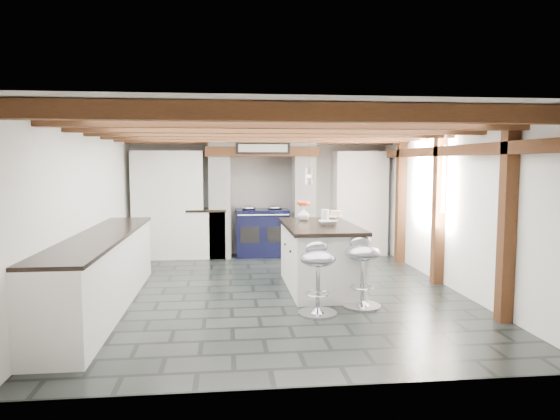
{
  "coord_description": "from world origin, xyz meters",
  "views": [
    {
      "loc": [
        -0.67,
        -6.78,
        1.79
      ],
      "look_at": [
        0.1,
        0.4,
        1.1
      ],
      "focal_mm": 32.0,
      "sensor_mm": 36.0,
      "label": 1
    }
  ],
  "objects": [
    {
      "name": "ground",
      "position": [
        0.0,
        0.0,
        0.0
      ],
      "size": [
        6.0,
        6.0,
        0.0
      ],
      "primitive_type": "plane",
      "color": "black",
      "rests_on": "ground"
    },
    {
      "name": "room_shell",
      "position": [
        -0.61,
        1.42,
        1.07
      ],
      "size": [
        6.0,
        6.03,
        6.0
      ],
      "color": "white",
      "rests_on": "ground"
    },
    {
      "name": "range_cooker",
      "position": [
        0.0,
        2.68,
        0.47
      ],
      "size": [
        1.0,
        0.63,
        0.99
      ],
      "color": "black",
      "rests_on": "ground"
    },
    {
      "name": "kitchen_island",
      "position": [
        0.63,
        0.11,
        0.47
      ],
      "size": [
        0.98,
        1.86,
        1.23
      ],
      "rotation": [
        0.0,
        0.0,
        0.0
      ],
      "color": "white",
      "rests_on": "ground"
    },
    {
      "name": "bar_stool_near",
      "position": [
        0.98,
        -0.88,
        0.55
      ],
      "size": [
        0.53,
        0.53,
        0.88
      ],
      "rotation": [
        0.0,
        0.0,
        0.27
      ],
      "color": "silver",
      "rests_on": "ground"
    },
    {
      "name": "bar_stool_far",
      "position": [
        0.38,
        -1.11,
        0.53
      ],
      "size": [
        0.53,
        0.53,
        0.86
      ],
      "rotation": [
        0.0,
        0.0,
        0.33
      ],
      "color": "silver",
      "rests_on": "ground"
    }
  ]
}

